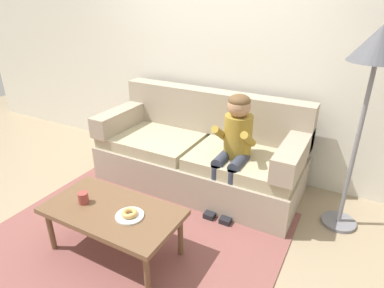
# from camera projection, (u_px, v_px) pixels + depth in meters

# --- Properties ---
(ground) EXTENTS (10.00, 10.00, 0.00)m
(ground) POSITION_uv_depth(u_px,v_px,m) (151.00, 223.00, 2.97)
(ground) COLOR #9E896B
(wall_back) EXTENTS (8.00, 0.10, 2.80)m
(wall_back) POSITION_uv_depth(u_px,v_px,m) (220.00, 45.00, 3.50)
(wall_back) COLOR silver
(wall_back) RESTS_ON ground
(area_rug) EXTENTS (2.37, 2.05, 0.01)m
(area_rug) POSITION_uv_depth(u_px,v_px,m) (134.00, 239.00, 2.77)
(area_rug) COLOR brown
(area_rug) RESTS_ON ground
(couch) EXTENTS (2.13, 0.90, 0.96)m
(couch) POSITION_uv_depth(u_px,v_px,m) (200.00, 154.00, 3.48)
(couch) COLOR tan
(couch) RESTS_ON ground
(coffee_table) EXTENTS (1.06, 0.56, 0.42)m
(coffee_table) POSITION_uv_depth(u_px,v_px,m) (113.00, 214.00, 2.49)
(coffee_table) COLOR brown
(coffee_table) RESTS_ON ground
(person_child) EXTENTS (0.34, 0.58, 1.10)m
(person_child) POSITION_uv_depth(u_px,v_px,m) (235.00, 142.00, 2.98)
(person_child) COLOR olive
(person_child) RESTS_ON ground
(plate) EXTENTS (0.21, 0.21, 0.01)m
(plate) POSITION_uv_depth(u_px,v_px,m) (130.00, 216.00, 2.38)
(plate) COLOR white
(plate) RESTS_ON coffee_table
(donut) EXTENTS (0.15, 0.15, 0.04)m
(donut) POSITION_uv_depth(u_px,v_px,m) (129.00, 213.00, 2.37)
(donut) COLOR tan
(donut) RESTS_ON plate
(mug) EXTENTS (0.08, 0.08, 0.09)m
(mug) POSITION_uv_depth(u_px,v_px,m) (83.00, 198.00, 2.53)
(mug) COLOR #993D38
(mug) RESTS_ON coffee_table
(toy_controller) EXTENTS (0.23, 0.09, 0.05)m
(toy_controller) POSITION_uv_depth(u_px,v_px,m) (112.00, 200.00, 3.26)
(toy_controller) COLOR red
(toy_controller) RESTS_ON ground
(floor_lamp) EXTENTS (0.41, 0.41, 1.71)m
(floor_lamp) POSITION_uv_depth(u_px,v_px,m) (376.00, 60.00, 2.35)
(floor_lamp) COLOR slate
(floor_lamp) RESTS_ON ground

